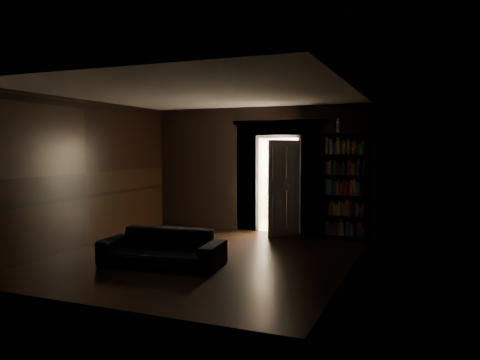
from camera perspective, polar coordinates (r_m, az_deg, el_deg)
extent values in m
plane|color=black|center=(8.24, -4.52, -9.31)|extent=(5.50, 5.50, 0.00)
cube|color=black|center=(11.08, -3.75, 1.43)|extent=(2.55, 0.10, 2.80)
cube|color=black|center=(10.15, 11.42, 1.13)|extent=(1.55, 0.10, 2.80)
cube|color=black|center=(10.45, 4.84, 7.03)|extent=(0.90, 0.10, 0.70)
cube|color=black|center=(9.42, -18.30, 0.79)|extent=(0.02, 5.50, 2.80)
cube|color=black|center=(7.26, 13.34, -0.01)|extent=(0.02, 5.50, 2.80)
cube|color=black|center=(5.71, -17.04, -1.14)|extent=(5.00, 0.02, 2.80)
cube|color=beige|center=(8.07, -4.63, 10.43)|extent=(5.00, 5.50, 0.02)
cube|color=white|center=(10.41, 4.69, -0.67)|extent=(1.04, 0.06, 2.17)
cube|color=beige|center=(11.41, 6.03, -5.83)|extent=(2.20, 1.80, 0.10)
cube|color=#EBE7CB|center=(12.09, 7.19, 0.68)|extent=(2.20, 0.10, 2.40)
cube|color=#EBE7CB|center=(11.60, 1.09, 0.57)|extent=(0.10, 1.60, 2.40)
cube|color=#EBE7CB|center=(11.03, 11.33, 0.31)|extent=(0.10, 1.60, 2.40)
cube|color=#EBE7CB|center=(11.26, 6.13, 6.81)|extent=(2.20, 1.80, 0.10)
cube|color=#DA7581|center=(12.01, 7.16, 5.52)|extent=(2.00, 0.04, 0.26)
imported|color=black|center=(7.66, -9.49, -7.46)|extent=(2.05, 1.04, 0.76)
cube|color=black|center=(9.88, 12.70, -0.71)|extent=(0.91, 0.34, 2.20)
cube|color=white|center=(11.67, 7.96, -1.30)|extent=(0.84, 0.79, 1.65)
cube|color=white|center=(9.99, 5.39, -1.01)|extent=(0.50, 0.74, 2.05)
cube|color=silver|center=(9.91, 11.85, 6.54)|extent=(0.13, 0.13, 0.30)
cube|color=black|center=(11.51, 7.62, 3.44)|extent=(0.69, 0.14, 0.28)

